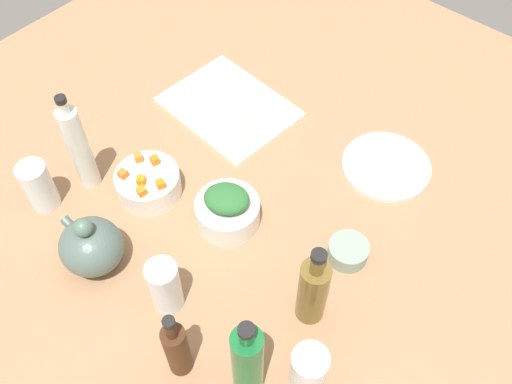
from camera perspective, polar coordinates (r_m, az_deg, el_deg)
name	(u,v)px	position (r cm, az deg, el deg)	size (l,w,h in cm)	color
tabletop	(256,209)	(128.28, 0.00, -1.74)	(190.00, 190.00, 3.00)	#A17552
cutting_board	(229,107)	(147.17, -2.79, 8.69)	(32.11, 24.60, 1.00)	white
plate_tofu	(386,166)	(136.92, 13.16, 2.61)	(21.11, 21.11, 1.20)	white
bowl_greens	(228,212)	(122.21, -2.92, -2.10)	(14.16, 14.16, 6.32)	white
bowl_carrots	(148,183)	(129.27, -10.95, 0.87)	(14.67, 14.67, 6.14)	white
bowl_small_side	(348,251)	(119.64, 9.39, -6.01)	(8.61, 8.61, 3.99)	gray
teapot	(91,246)	(119.31, -16.52, -5.30)	(15.24, 12.95, 14.38)	#4E635C
bottle_0	(313,290)	(106.21, 5.84, -9.96)	(5.80, 5.80, 22.34)	brown
bottle_1	(177,349)	(103.24, -8.11, -15.59)	(4.42, 4.42, 19.94)	#452513
bottle_2	(79,148)	(128.19, -17.67, 4.36)	(4.71, 4.71, 26.76)	silver
bottle_3	(247,363)	(98.01, -0.88, -17.09)	(5.48, 5.48, 25.48)	#17652F
drinking_glass_0	(165,286)	(110.41, -9.31, -9.48)	(6.32, 6.32, 13.08)	white
drinking_glass_1	(38,186)	(131.63, -21.37, 0.59)	(6.59, 6.59, 12.33)	white
drinking_glass_2	(309,370)	(104.17, 5.40, -17.64)	(6.77, 6.77, 10.83)	white
carrot_cube_0	(155,160)	(128.12, -10.33, 3.21)	(1.80, 1.80, 1.80)	orange
carrot_cube_1	(142,191)	(123.09, -11.63, 0.06)	(1.80, 1.80, 1.80)	orange
carrot_cube_2	(138,158)	(129.37, -11.94, 3.47)	(1.80, 1.80, 1.80)	orange
carrot_cube_3	(141,180)	(125.01, -11.68, 1.18)	(1.80, 1.80, 1.80)	orange
carrot_cube_4	(123,174)	(127.01, -13.47, 1.80)	(1.80, 1.80, 1.80)	orange
carrot_cube_5	(161,184)	(123.56, -9.74, 0.80)	(1.80, 1.80, 1.80)	orange
chopped_greens_mound	(227,199)	(118.04, -3.02, -0.68)	(9.88, 8.30, 3.93)	#2D6A33
tofu_cube_0	(393,171)	(134.11, 13.81, 2.13)	(2.20, 2.20, 2.20)	white
tofu_cube_1	(376,169)	(133.65, 12.20, 2.36)	(2.20, 2.20, 2.20)	white
tofu_cube_2	(394,154)	(137.54, 13.90, 3.80)	(2.20, 2.20, 2.20)	#EDF3CB
tofu_cube_3	(373,153)	(136.66, 11.89, 3.93)	(2.20, 2.20, 2.20)	#E4ECCA
tofu_cube_4	(408,163)	(136.43, 15.24, 2.84)	(2.20, 2.20, 2.20)	#FCECCE
dumpling_0	(230,84)	(150.45, -2.70, 10.97)	(4.27, 4.20, 3.11)	beige
dumpling_1	(201,84)	(151.42, -5.62, 10.96)	(4.13, 4.11, 2.65)	beige
dumpling_2	(191,105)	(145.87, -6.64, 8.79)	(4.63, 4.18, 2.45)	beige
dumpling_3	(242,117)	(141.88, -1.42, 7.73)	(4.65, 4.06, 2.82)	beige
dumpling_4	(241,133)	(138.25, -1.56, 6.06)	(4.38, 4.26, 2.44)	beige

